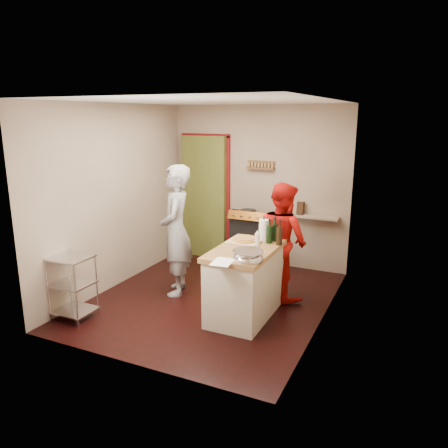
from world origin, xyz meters
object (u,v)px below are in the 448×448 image
(person_stripe, at_px, (176,231))
(person_red, at_px, (282,241))
(wire_shelving, at_px, (72,284))
(stove, at_px, (253,241))
(island, at_px, (245,280))

(person_stripe, distance_m, person_red, 1.45)
(wire_shelving, height_order, person_red, person_red)
(stove, xyz_separation_m, person_red, (0.77, -0.89, 0.34))
(stove, distance_m, island, 1.77)
(island, bearing_deg, person_red, 75.03)
(island, distance_m, person_red, 0.88)
(person_stripe, bearing_deg, island, 51.25)
(wire_shelving, bearing_deg, person_stripe, 58.82)
(wire_shelving, bearing_deg, person_red, 39.57)
(person_red, bearing_deg, stove, -15.86)
(stove, distance_m, person_stripe, 1.58)
(stove, xyz_separation_m, wire_shelving, (-1.33, -2.62, -0.01))
(wire_shelving, xyz_separation_m, person_red, (2.09, 1.73, 0.35))
(stove, xyz_separation_m, person_stripe, (-0.59, -1.40, 0.45))
(island, bearing_deg, stove, 108.28)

